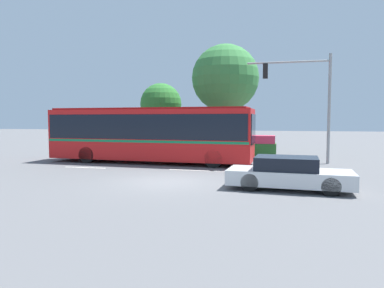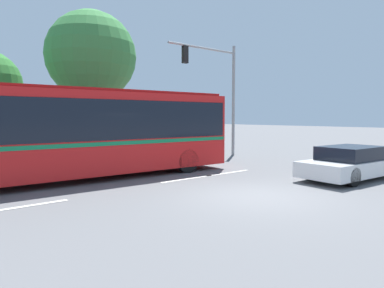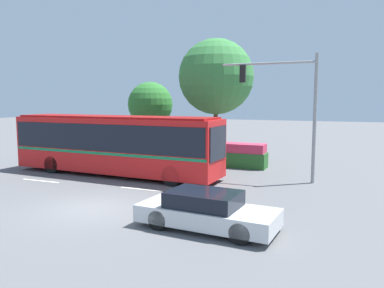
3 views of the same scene
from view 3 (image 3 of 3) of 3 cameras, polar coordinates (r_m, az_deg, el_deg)
name	(u,v)px [view 3 (image 3 of 3)]	position (r m, az deg, el deg)	size (l,w,h in m)	color
ground_plane	(92,208)	(15.33, -14.97, -9.43)	(140.00, 140.00, 0.00)	#5B5B5E
city_bus	(114,142)	(21.44, -11.74, 0.36)	(12.58, 3.06, 3.34)	red
sedan_foreground	(206,211)	(12.43, 2.19, -10.14)	(4.70, 2.16, 1.24)	silver
traffic_light_pole	(292,99)	(19.86, 14.92, 6.61)	(4.93, 0.24, 6.51)	gray
flowering_hedge	(200,153)	(24.65, 1.23, -1.41)	(8.74, 1.29, 1.51)	#286028
street_tree_left	(150,105)	(28.27, -6.36, 5.98)	(3.34, 3.34, 5.58)	brown
street_tree_centre	(216,77)	(25.81, 3.68, 10.15)	(5.10, 5.10, 8.34)	brown
lane_stripe_near	(142,189)	(18.00, -7.56, -6.85)	(2.40, 0.16, 0.01)	silver
lane_stripe_mid	(184,194)	(17.03, -1.22, -7.57)	(2.40, 0.16, 0.01)	silver
lane_stripe_far	(41,181)	(21.24, -22.06, -5.21)	(2.40, 0.16, 0.01)	silver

